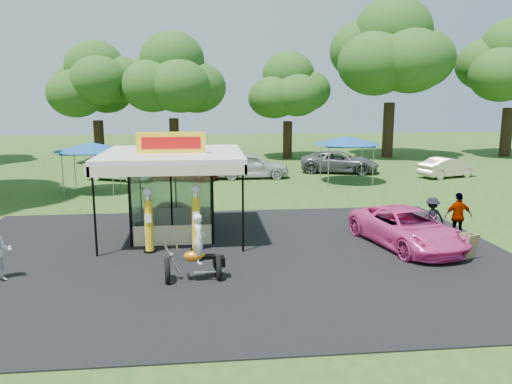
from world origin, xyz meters
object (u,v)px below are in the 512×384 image
gas_pump_left (149,222)px  gas_pump_right (196,220)px  bg_car_d (340,162)px  tent_west (91,147)px  gas_station_kiosk (174,192)px  bg_car_e (447,167)px  tent_east (347,141)px  bg_car_a (119,169)px  spectator_east_b (458,216)px  bg_car_b (180,169)px  bg_car_c (251,165)px  motorcycle (197,254)px  pink_sedan (407,228)px  kiosk_car (177,211)px  spectator_east_a (432,217)px  a_frame_sign (469,247)px

gas_pump_left → gas_pump_right: (1.66, 0.07, 0.03)m
bg_car_d → tent_west: (-16.35, -5.85, 1.84)m
gas_station_kiosk → bg_car_e: bearing=35.6°
tent_east → bg_car_a: bearing=170.6°
gas_station_kiosk → spectator_east_b: gas_station_kiosk is taller
spectator_east_b → bg_car_a: size_ratio=0.40×
bg_car_d → tent_east: 4.72m
spectator_east_b → bg_car_b: (-11.39, 15.50, -0.19)m
gas_pump_right → bg_car_c: (3.54, 16.10, -0.29)m
bg_car_a → motorcycle: bearing=-139.3°
pink_sedan → spectator_east_b: (2.35, 0.69, 0.21)m
bg_car_a → bg_car_d: size_ratio=0.82×
pink_sedan → bg_car_e: size_ratio=1.24×
bg_car_a → tent_west: bearing=-166.4°
kiosk_car → bg_car_a: bearing=20.4°
spectator_east_a → bg_car_d: 17.05m
tent_west → bg_car_c: bearing=22.5°
a_frame_sign → bg_car_d: size_ratio=0.17×
spectator_east_b → bg_car_c: 17.02m
pink_sedan → tent_west: (-13.87, 12.39, 1.91)m
gas_pump_right → bg_car_a: gas_pump_right is taller
bg_car_b → tent_east: (10.76, -2.18, 1.99)m
spectator_east_a → tent_west: (-15.40, 11.18, 1.83)m
bg_car_a → bg_car_e: size_ratio=1.11×
motorcycle → bg_car_d: 23.28m
pink_sedan → bg_car_a: bg_car_a is taller
gas_station_kiosk → tent_west: size_ratio=1.30×
bg_car_b → bg_car_e: size_ratio=1.22×
pink_sedan → bg_car_c: 16.93m
gas_station_kiosk → tent_east: size_ratio=1.25×
gas_pump_left → spectator_east_b: (11.77, 0.47, -0.21)m
gas_pump_right → motorcycle: (0.05, -2.98, -0.33)m
bg_car_a → bg_car_b: size_ratio=0.91×
gas_pump_left → bg_car_b: gas_pump_left is taller
spectator_east_a → tent_east: size_ratio=0.37×
pink_sedan → spectator_east_b: size_ratio=2.77×
bg_car_b → bg_car_d: bg_car_d is taller
motorcycle → bg_car_b: motorcycle is taller
a_frame_sign → tent_east: size_ratio=0.22×
motorcycle → bg_car_c: bearing=74.7°
gas_pump_right → bg_car_d: 20.67m
gas_station_kiosk → bg_car_b: (-0.39, 13.73, -1.05)m
tent_west → tent_east: 15.67m
gas_pump_left → spectator_east_b: gas_pump_left is taller
kiosk_car → gas_station_kiosk: bearing=-180.0°
bg_car_e → tent_east: tent_east is taller
gas_pump_left → pink_sedan: gas_pump_left is taller
spectator_east_a → bg_car_d: (0.95, 17.03, -0.01)m
a_frame_sign → bg_car_a: (-14.53, 18.19, 0.29)m
gas_station_kiosk → bg_car_b: gas_station_kiosk is taller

